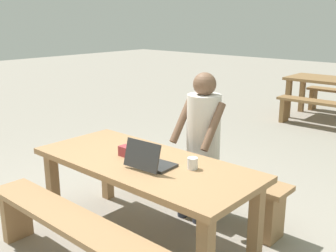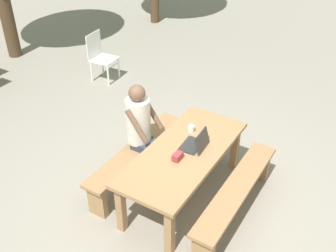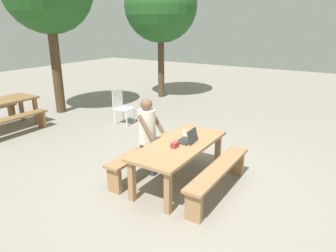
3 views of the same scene
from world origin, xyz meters
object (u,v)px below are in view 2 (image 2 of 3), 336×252
laptop (196,143)px  picnic_table_front (184,157)px  coffee_mug (191,129)px  person_seated (141,125)px  plastic_chair (100,56)px  small_pouch (178,157)px

laptop → picnic_table_front: bearing=-34.2°
picnic_table_front → coffee_mug: (0.41, 0.12, 0.14)m
person_seated → plastic_chair: size_ratio=1.49×
small_pouch → plastic_chair: size_ratio=0.15×
picnic_table_front → coffee_mug: coffee_mug is taller
coffee_mug → laptop: bearing=-142.6°
picnic_table_front → plastic_chair: bearing=55.7°
laptop → coffee_mug: (0.27, 0.20, -0.01)m
small_pouch → person_seated: person_seated is taller
laptop → person_seated: 0.76m
picnic_table_front → laptop: bearing=-30.5°
person_seated → plastic_chair: bearing=49.6°
person_seated → small_pouch: bearing=-110.1°
picnic_table_front → coffee_mug: size_ratio=21.49×
laptop → plastic_chair: size_ratio=0.38×
plastic_chair → person_seated: bearing=-135.6°
picnic_table_front → person_seated: (0.07, 0.68, 0.19)m
plastic_chair → small_pouch: bearing=-131.7°
person_seated → plastic_chair: (1.97, 2.31, -0.33)m
laptop → small_pouch: bearing=-15.3°
picnic_table_front → plastic_chair: 3.62m
small_pouch → plastic_chair: (2.22, 3.00, -0.27)m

